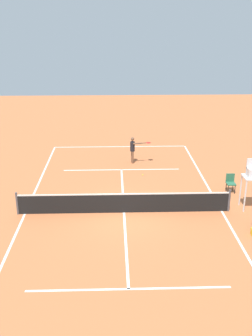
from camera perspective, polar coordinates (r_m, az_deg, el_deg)
ground_plane at (r=18.32m, az=-0.29°, el=-6.43°), size 60.00×60.00×0.00m
court_lines at (r=18.32m, az=-0.29°, el=-6.42°), size 9.18×20.18×0.01m
tennis_net at (r=18.10m, az=-0.29°, el=-5.03°), size 9.78×0.10×1.07m
player_serving at (r=24.19m, az=1.06°, el=2.93°), size 1.29×0.45×1.64m
tennis_ball at (r=22.54m, az=2.43°, el=-0.99°), size 0.07×0.07×0.07m
umpire_chair at (r=18.98m, az=17.73°, el=-1.16°), size 0.80×0.80×2.41m
courtside_chair_mid at (r=20.92m, az=14.85°, el=-1.98°), size 0.44×0.46×0.95m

